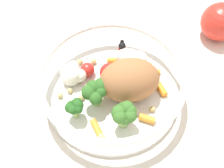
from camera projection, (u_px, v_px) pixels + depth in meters
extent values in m
plane|color=silver|center=(113.00, 98.00, 0.54)|extent=(2.40, 2.40, 0.00)
cylinder|color=white|center=(112.00, 93.00, 0.54)|extent=(0.23, 0.23, 0.01)
torus|color=white|center=(112.00, 76.00, 0.50)|extent=(0.24, 0.24, 0.01)
ellipsoid|color=#9E663D|center=(130.00, 82.00, 0.51)|extent=(0.10, 0.07, 0.07)
cylinder|color=#7FAD5B|center=(96.00, 99.00, 0.52)|extent=(0.01, 0.01, 0.02)
sphere|color=#2D6023|center=(89.00, 92.00, 0.49)|extent=(0.02, 0.02, 0.02)
sphere|color=#2D6023|center=(96.00, 98.00, 0.49)|extent=(0.02, 0.02, 0.02)
sphere|color=#2D6023|center=(101.00, 92.00, 0.49)|extent=(0.02, 0.02, 0.02)
sphere|color=#2D6023|center=(101.00, 86.00, 0.50)|extent=(0.03, 0.03, 0.03)
sphere|color=#2D6023|center=(93.00, 88.00, 0.50)|extent=(0.02, 0.02, 0.02)
cylinder|color=#8EB766|center=(123.00, 120.00, 0.49)|extent=(0.02, 0.02, 0.02)
sphere|color=#386B28|center=(119.00, 113.00, 0.47)|extent=(0.02, 0.02, 0.02)
sphere|color=#386B28|center=(120.00, 117.00, 0.47)|extent=(0.02, 0.02, 0.02)
sphere|color=#386B28|center=(125.00, 119.00, 0.47)|extent=(0.02, 0.02, 0.02)
sphere|color=#386B28|center=(130.00, 116.00, 0.47)|extent=(0.02, 0.02, 0.02)
sphere|color=#386B28|center=(130.00, 111.00, 0.47)|extent=(0.02, 0.02, 0.02)
sphere|color=#386B28|center=(127.00, 108.00, 0.47)|extent=(0.02, 0.02, 0.02)
sphere|color=#386B28|center=(124.00, 109.00, 0.48)|extent=(0.02, 0.02, 0.02)
sphere|color=#386B28|center=(120.00, 110.00, 0.47)|extent=(0.02, 0.02, 0.02)
cylinder|color=#8EB766|center=(76.00, 113.00, 0.50)|extent=(0.01, 0.01, 0.02)
sphere|color=#23561E|center=(70.00, 108.00, 0.49)|extent=(0.02, 0.02, 0.02)
sphere|color=#23561E|center=(73.00, 110.00, 0.48)|extent=(0.02, 0.02, 0.02)
sphere|color=#23561E|center=(78.00, 109.00, 0.48)|extent=(0.01, 0.01, 0.01)
sphere|color=#23561E|center=(78.00, 105.00, 0.48)|extent=(0.02, 0.02, 0.02)
sphere|color=#23561E|center=(77.00, 103.00, 0.49)|extent=(0.02, 0.02, 0.02)
sphere|color=#23561E|center=(71.00, 105.00, 0.49)|extent=(0.01, 0.01, 0.01)
sphere|color=silver|center=(131.00, 62.00, 0.55)|extent=(0.03, 0.03, 0.03)
sphere|color=silver|center=(132.00, 60.00, 0.55)|extent=(0.02, 0.02, 0.02)
sphere|color=silver|center=(133.00, 65.00, 0.56)|extent=(0.02, 0.02, 0.02)
sphere|color=silver|center=(133.00, 61.00, 0.55)|extent=(0.03, 0.03, 0.03)
sphere|color=silver|center=(138.00, 60.00, 0.56)|extent=(0.04, 0.04, 0.04)
sphere|color=silver|center=(131.00, 56.00, 0.56)|extent=(0.03, 0.03, 0.03)
sphere|color=silver|center=(126.00, 57.00, 0.56)|extent=(0.03, 0.03, 0.03)
sphere|color=white|center=(70.00, 75.00, 0.54)|extent=(0.03, 0.03, 0.03)
sphere|color=white|center=(71.00, 76.00, 0.54)|extent=(0.03, 0.03, 0.03)
sphere|color=white|center=(73.00, 75.00, 0.53)|extent=(0.03, 0.03, 0.03)
sphere|color=white|center=(80.00, 76.00, 0.54)|extent=(0.02, 0.02, 0.02)
sphere|color=white|center=(73.00, 75.00, 0.54)|extent=(0.03, 0.03, 0.03)
sphere|color=white|center=(73.00, 67.00, 0.54)|extent=(0.02, 0.02, 0.02)
sphere|color=white|center=(67.00, 72.00, 0.54)|extent=(0.03, 0.03, 0.03)
cube|color=yellow|center=(122.00, 55.00, 0.58)|extent=(0.02, 0.01, 0.00)
cylinder|color=red|center=(122.00, 51.00, 0.57)|extent=(0.01, 0.01, 0.02)
sphere|color=black|center=(122.00, 46.00, 0.56)|extent=(0.01, 0.01, 0.01)
sphere|color=black|center=(122.00, 46.00, 0.56)|extent=(0.01, 0.01, 0.01)
sphere|color=black|center=(122.00, 42.00, 0.56)|extent=(0.01, 0.01, 0.01)
cylinder|color=orange|center=(97.00, 128.00, 0.49)|extent=(0.02, 0.03, 0.01)
cylinder|color=orange|center=(115.00, 61.00, 0.57)|extent=(0.03, 0.02, 0.01)
cylinder|color=orange|center=(161.00, 89.00, 0.53)|extent=(0.02, 0.03, 0.01)
cylinder|color=orange|center=(147.00, 119.00, 0.50)|extent=(0.03, 0.02, 0.01)
cylinder|color=orange|center=(152.00, 71.00, 0.56)|extent=(0.03, 0.02, 0.01)
sphere|color=red|center=(107.00, 73.00, 0.54)|extent=(0.03, 0.03, 0.03)
sphere|color=red|center=(87.00, 70.00, 0.55)|extent=(0.03, 0.03, 0.03)
sphere|color=tan|center=(60.00, 96.00, 0.53)|extent=(0.01, 0.01, 0.01)
sphere|color=tan|center=(152.00, 81.00, 0.54)|extent=(0.01, 0.01, 0.01)
sphere|color=tan|center=(70.00, 91.00, 0.53)|extent=(0.01, 0.01, 0.01)
sphere|color=#D1B775|center=(123.00, 72.00, 0.56)|extent=(0.01, 0.01, 0.01)
sphere|color=tan|center=(80.00, 62.00, 0.57)|extent=(0.01, 0.01, 0.01)
sphere|color=tan|center=(140.00, 74.00, 0.55)|extent=(0.01, 0.01, 0.01)
sphere|color=#D1B775|center=(94.00, 61.00, 0.57)|extent=(0.01, 0.01, 0.01)
sphere|color=tan|center=(153.00, 109.00, 0.51)|extent=(0.01, 0.01, 0.01)
sphere|color=tan|center=(88.00, 86.00, 0.54)|extent=(0.01, 0.01, 0.01)
sphere|color=#D1B775|center=(82.00, 96.00, 0.53)|extent=(0.01, 0.01, 0.01)
sphere|color=#D1B775|center=(101.00, 137.00, 0.48)|extent=(0.01, 0.01, 0.01)
sphere|color=tan|center=(150.00, 65.00, 0.57)|extent=(0.01, 0.01, 0.01)
sphere|color=red|center=(220.00, 22.00, 0.60)|extent=(0.07, 0.07, 0.07)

